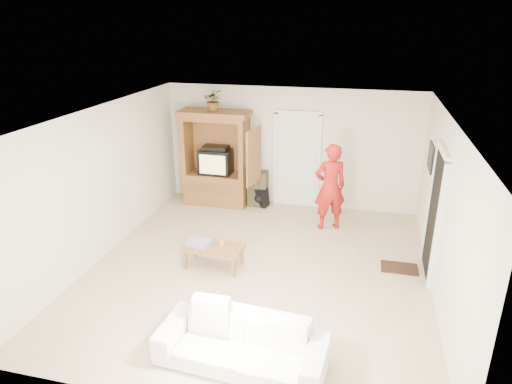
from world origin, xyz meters
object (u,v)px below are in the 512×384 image
man (330,187)px  coffee_table (213,249)px  sofa (242,343)px  armoire (217,164)px

man → coffee_table: (-1.73, -1.98, -0.55)m
man → sofa: bearing=57.9°
man → coffee_table: size_ratio=1.71×
armoire → sofa: bearing=-68.6°
sofa → coffee_table: bearing=121.2°
armoire → sofa: (1.90, -4.86, -0.61)m
coffee_table → armoire: bearing=110.3°
armoire → sofa: size_ratio=1.03×
man → coffee_table: 2.69m
sofa → armoire: bearing=115.7°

